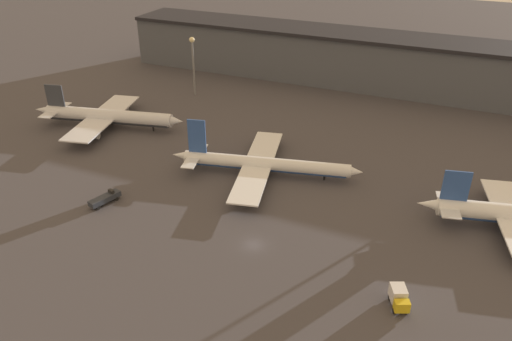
{
  "coord_description": "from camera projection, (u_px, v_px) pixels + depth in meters",
  "views": [
    {
      "loc": [
        32.69,
        -72.76,
        61.19
      ],
      "look_at": [
        -7.53,
        18.27,
        6.0
      ],
      "focal_mm": 35.0,
      "sensor_mm": 36.0,
      "label": 1
    }
  ],
  "objects": [
    {
      "name": "service_vehicle_0",
      "position": [
        105.0,
        198.0,
        112.13
      ],
      "size": [
        4.07,
        7.79,
        2.73
      ],
      "rotation": [
        0.0,
        0.0,
        1.29
      ],
      "color": "#282D38",
      "rests_on": "ground"
    },
    {
      "name": "ground",
      "position": [
        254.0,
        245.0,
        99.43
      ],
      "size": [
        600.0,
        600.0,
        0.0
      ],
      "primitive_type": "plane",
      "color": "#423F44"
    },
    {
      "name": "lamp_post_0",
      "position": [
        193.0,
        58.0,
        167.83
      ],
      "size": [
        1.8,
        1.8,
        19.99
      ],
      "color": "slate",
      "rests_on": "ground"
    },
    {
      "name": "airplane_0",
      "position": [
        107.0,
        116.0,
        147.94
      ],
      "size": [
        46.4,
        36.38,
        12.29
      ],
      "rotation": [
        0.0,
        0.0,
        0.23
      ],
      "color": "silver",
      "rests_on": "ground"
    },
    {
      "name": "service_vehicle_1",
      "position": [
        399.0,
        297.0,
        83.91
      ],
      "size": [
        4.28,
        5.48,
        3.28
      ],
      "rotation": [
        0.0,
        0.0,
        -1.15
      ],
      "color": "gold",
      "rests_on": "ground"
    },
    {
      "name": "terminal_building",
      "position": [
        372.0,
        61.0,
        177.29
      ],
      "size": [
        185.8,
        20.98,
        18.7
      ],
      "color": "#4C515B",
      "rests_on": "ground"
    },
    {
      "name": "airplane_1",
      "position": [
        263.0,
        164.0,
        123.08
      ],
      "size": [
        47.2,
        38.25,
        13.39
      ],
      "rotation": [
        0.0,
        0.0,
        0.23
      ],
      "color": "white",
      "rests_on": "ground"
    }
  ]
}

